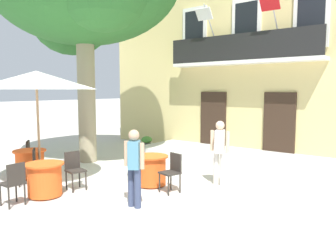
{
  "coord_description": "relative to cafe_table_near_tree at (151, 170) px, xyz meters",
  "views": [
    {
      "loc": [
        5.75,
        -6.43,
        2.4
      ],
      "look_at": [
        -0.48,
        1.52,
        1.3
      ],
      "focal_mm": 36.14,
      "sensor_mm": 36.0,
      "label": 1
    }
  ],
  "objects": [
    {
      "name": "pedestrian_near_entrance",
      "position": [
        0.75,
        -1.39,
        0.51
      ],
      "size": [
        0.53,
        0.4,
        1.6
      ],
      "color": "#384260",
      "rests_on": "ground"
    },
    {
      "name": "building_facade",
      "position": [
        0.03,
        7.18,
        3.36
      ],
      "size": [
        13.0,
        5.09,
        7.5
      ],
      "color": "#DBC67F",
      "rests_on": "ground"
    },
    {
      "name": "cafe_umbrella",
      "position": [
        -2.29,
        -1.65,
        2.22
      ],
      "size": [
        2.9,
        2.9,
        2.85
      ],
      "color": "#997A56",
      "rests_on": "ground"
    },
    {
      "name": "pedestrian_mid_plaza",
      "position": [
        1.32,
        1.09,
        0.52
      ],
      "size": [
        0.53,
        0.4,
        1.62
      ],
      "color": "silver",
      "rests_on": "ground"
    },
    {
      "name": "cafe_chair_middle_0",
      "position": [
        -3.71,
        -1.03,
        0.14
      ],
      "size": [
        0.56,
        0.56,
        0.91
      ],
      "color": "#2D2823",
      "rests_on": "ground"
    },
    {
      "name": "cafe_chair_near_tree_0",
      "position": [
        -0.73,
        0.18,
        0.14
      ],
      "size": [
        0.51,
        0.51,
        0.91
      ],
      "color": "#2D2823",
      "rests_on": "ground"
    },
    {
      "name": "cafe_chair_front_1",
      "position": [
        -1.24,
        -1.38,
        0.14
      ],
      "size": [
        0.47,
        0.47,
        0.91
      ],
      "color": "#2D2823",
      "rests_on": "ground"
    },
    {
      "name": "cafe_table_near_tree",
      "position": [
        0.0,
        0.0,
        0.0
      ],
      "size": [
        0.86,
        0.86,
        0.76
      ],
      "color": "#EA561E",
      "rests_on": "ground"
    },
    {
      "name": "cafe_table_front",
      "position": [
        -1.31,
        -2.13,
        0.0
      ],
      "size": [
        0.86,
        0.86,
        0.76
      ],
      "color": "#EA561E",
      "rests_on": "ground"
    },
    {
      "name": "cafe_chair_near_tree_1",
      "position": [
        0.75,
        -0.1,
        0.14
      ],
      "size": [
        0.48,
        0.48,
        0.91
      ],
      "color": "#2D2823",
      "rests_on": "ground"
    },
    {
      "name": "entrance_step_platform",
      "position": [
        0.03,
        4.01,
        -0.27
      ],
      "size": [
        6.65,
        2.35,
        0.25
      ],
      "primitive_type": "cube",
      "color": "silver",
      "rests_on": "ground"
    },
    {
      "name": "ground_plane",
      "position": [
        -0.32,
        0.19,
        -0.39
      ],
      "size": [
        120.0,
        120.0,
        0.0
      ],
      "primitive_type": "plane",
      "color": "beige"
    },
    {
      "name": "cafe_table_middle",
      "position": [
        -3.09,
        -1.46,
        0.0
      ],
      "size": [
        0.86,
        0.86,
        0.76
      ],
      "color": "#EA561E",
      "rests_on": "ground"
    },
    {
      "name": "cafe_chair_middle_1",
      "position": [
        -2.43,
        -1.83,
        0.14
      ],
      "size": [
        0.56,
        0.56,
        0.91
      ],
      "color": "#2D2823",
      "rests_on": "ground"
    },
    {
      "name": "cafe_chair_front_0",
      "position": [
        -1.22,
        -2.88,
        0.14
      ],
      "size": [
        0.41,
        0.41,
        0.91
      ],
      "color": "#2D2823",
      "rests_on": "ground"
    },
    {
      "name": "ground_planter_left",
      "position": [
        -3.64,
        3.93,
        -0.11
      ],
      "size": [
        0.44,
        0.44,
        0.5
      ],
      "color": "slate",
      "rests_on": "ground"
    }
  ]
}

